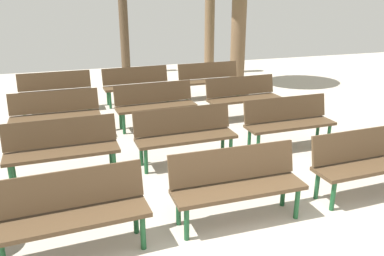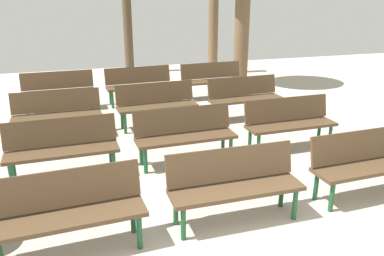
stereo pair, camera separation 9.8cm
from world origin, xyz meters
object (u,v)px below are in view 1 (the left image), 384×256
bench_r2_c2 (243,95)px  bench_r0_c2 (367,159)px  bench_r0_c0 (70,209)px  bench_r3_c2 (210,78)px  tree_1 (124,32)px  bench_r1_c0 (62,146)px  bench_r2_c0 (55,112)px  bench_r1_c1 (185,132)px  bench_r0_c1 (237,181)px  bench_r1_c2 (288,120)px  bench_r3_c1 (137,83)px  bench_r2_c1 (155,102)px  bench_r3_c0 (55,89)px  tree_0 (210,28)px

bench_r2_c2 → bench_r0_c2: bearing=-90.8°
bench_r0_c0 → bench_r3_c2: (3.63, 5.59, 0.00)m
bench_r2_c2 → tree_1: bearing=102.7°
bench_r1_c0 → bench_r2_c0: size_ratio=1.01×
bench_r1_c0 → tree_1: tree_1 is taller
bench_r1_c1 → bench_r0_c1: bearing=-88.8°
bench_r1_c2 → bench_r3_c1: same height
bench_r2_c1 → bench_r3_c1: same height
tree_1 → bench_r1_c2: bearing=-77.8°
bench_r0_c1 → bench_r1_c0: bearing=137.1°
bench_r1_c2 → bench_r3_c1: size_ratio=0.99×
bench_r1_c0 → bench_r2_c1: same height
bench_r3_c0 → bench_r1_c0: bearing=-89.7°
bench_r2_c1 → bench_r1_c2: bearing=-45.7°
bench_r3_c2 → bench_r1_c2: bearing=-89.6°
bench_r1_c1 → bench_r3_c2: (1.81, 3.72, 0.00)m
tree_0 → bench_r2_c2: bearing=-101.9°
bench_r3_c2 → bench_r2_c1: bearing=-136.3°
bench_r2_c0 → bench_r1_c1: bearing=-42.5°
bench_r0_c1 → bench_r3_c2: size_ratio=1.00×
bench_r0_c1 → bench_r1_c1: same height
bench_r0_c1 → bench_r2_c1: size_ratio=0.99×
bench_r0_c0 → bench_r3_c0: 5.54m
tree_0 → bench_r3_c0: bearing=-148.6°
bench_r2_c1 → bench_r3_c0: bearing=133.9°
bench_r2_c1 → bench_r0_c0: bearing=-118.1°
bench_r1_c1 → bench_r0_c0: bearing=-135.7°
bench_r1_c2 → bench_r3_c2: bearing=90.5°
bench_r3_c1 → bench_r2_c0: bearing=-136.8°
bench_r1_c2 → tree_0: (0.97, 6.56, 0.98)m
bench_r1_c2 → tree_0: size_ratio=0.54×
bench_r0_c1 → bench_r1_c2: size_ratio=1.00×
bench_r2_c1 → bench_r2_c2: (1.93, 0.00, 0.00)m
bench_r1_c1 → bench_r2_c0: same height
bench_r3_c1 → tree_0: bearing=42.2°
bench_r2_c1 → bench_r2_c2: 1.93m
tree_0 → bench_r0_c2: bearing=-95.9°
bench_r3_c1 → tree_1: bearing=82.5°
bench_r2_c2 → bench_r3_c2: 1.85m
bench_r1_c0 → bench_r3_c2: bearing=44.2°
bench_r2_c1 → tree_1: tree_1 is taller
bench_r3_c0 → tree_0: 5.75m
bench_r0_c1 → bench_r2_c2: 4.10m
tree_0 → bench_r0_c1: bearing=-108.3°
bench_r1_c0 → bench_r2_c2: size_ratio=0.99×
bench_r3_c1 → bench_r3_c2: bearing=-1.7°
bench_r3_c2 → tree_1: size_ratio=0.60×
bench_r0_c1 → bench_r2_c0: size_ratio=1.00×
bench_r3_c1 → bench_r0_c1: bearing=-90.6°
bench_r3_c0 → bench_r3_c2: bearing=-0.2°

